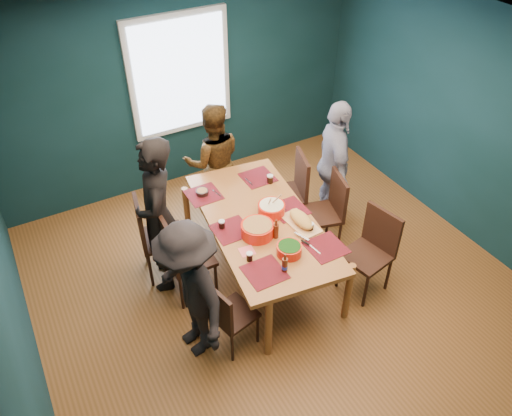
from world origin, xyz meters
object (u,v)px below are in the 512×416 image
Objects in this scene: chair_left_mid at (181,254)px; chair_right_far at (292,187)px; bowl_herbs at (289,249)px; chair_left_near at (227,313)px; person_back at (214,162)px; bowl_dumpling at (271,209)px; person_near_left at (189,292)px; chair_left_far at (153,233)px; chair_right_mid at (329,207)px; person_far_left at (158,217)px; dining_table at (261,225)px; chair_right_near at (373,245)px; bowl_salad at (257,229)px; cutting_board at (301,220)px; person_right at (334,165)px.

chair_right_far reaches higher than chair_left_mid.
chair_left_near is at bearing -170.65° from bowl_herbs.
person_back is at bearing 150.28° from chair_right_far.
chair_left_near is 1.23m from bowl_dumpling.
person_near_left is at bearing 177.38° from bowl_herbs.
chair_right_mid is at bearing -4.69° from chair_left_far.
person_far_left is 1.18m from bowl_dumpling.
person_far_left reaches higher than person_back.
person_far_left is (-0.09, 0.30, 0.31)m from chair_left_mid.
chair_left_mid is 0.56× the size of person_far_left.
chair_right_near is at bearing -29.25° from dining_table.
bowl_salad is at bearing -142.61° from bowl_dumpling.
chair_left_near is 1.49× the size of cutting_board.
chair_left_far is 1.29m from person_back.
cutting_board is at bearing 116.62° from person_back.
chair_left_near is 0.86× the size of chair_right_mid.
person_back is (0.82, 2.00, 0.28)m from chair_left_near.
chair_left_mid reaches higher than chair_left_near.
chair_left_near is 2.89× the size of bowl_dumpling.
bowl_herbs is (0.75, 0.12, 0.37)m from chair_left_near.
chair_left_far is 1.03× the size of chair_right_mid.
person_far_left is at bearing 108.37° from chair_left_mid.
chair_right_far is 1.03m from person_back.
chair_left_mid reaches higher than bowl_herbs.
person_right is at bearing 4.85° from chair_right_far.
chair_right_mid is 3.36× the size of bowl_dumpling.
dining_table is 1.17m from person_near_left.
bowl_salad is at bearing -31.87° from chair_left_far.
chair_right_near is (0.21, -1.27, -0.03)m from chair_right_far.
chair_right_near is 0.83m from cutting_board.
person_back is 1.50m from bowl_salad.
chair_left_mid is 1.03× the size of chair_right_mid.
bowl_herbs is (-0.17, -0.62, -0.01)m from bowl_dumpling.
person_far_left reaches higher than chair_right_far.
chair_right_near is 0.64× the size of person_near_left.
person_back is (1.02, 0.84, -0.13)m from person_far_left.
bowl_salad is (-1.42, -0.64, 0.05)m from person_right.
person_back is 6.20× the size of bowl_herbs.
chair_left_far is 3.48× the size of bowl_dumpling.
bowl_dumpling is (1.11, -0.41, -0.03)m from person_far_left.
chair_right_far is (1.51, 1.26, 0.11)m from chair_left_near.
chair_left_near is (-0.76, -0.70, -0.24)m from dining_table.
chair_right_far is at bearing 43.67° from dining_table.
bowl_salad is at bearing 143.41° from chair_right_near.
chair_right_mid is 0.54× the size of person_far_left.
person_right reaches higher than bowl_salad.
chair_right_mid is 1.16m from bowl_salad.
dining_table is 0.21m from bowl_dumpling.
person_right reaches higher than chair_left_far.
chair_left_far is at bearing 154.18° from bowl_dumpling.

